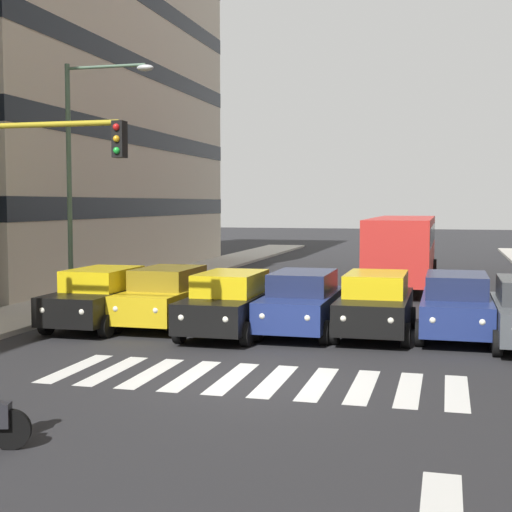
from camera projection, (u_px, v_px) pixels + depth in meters
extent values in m
plane|color=#262628|center=(253.00, 380.00, 14.99)|extent=(180.00, 180.00, 0.00)
cube|color=beige|center=(45.00, 39.00, 37.03)|extent=(11.10, 24.03, 23.94)
cube|color=black|center=(48.00, 207.00, 37.65)|extent=(11.14, 24.07, 0.90)
cube|color=black|center=(47.00, 141.00, 37.40)|extent=(11.14, 24.07, 0.90)
cube|color=black|center=(45.00, 73.00, 37.16)|extent=(11.14, 24.07, 0.90)
cube|color=black|center=(44.00, 5.00, 36.91)|extent=(11.14, 24.07, 0.90)
cube|color=silver|center=(457.00, 392.00, 13.96)|extent=(0.45, 2.80, 0.01)
cube|color=silver|center=(409.00, 389.00, 14.19)|extent=(0.45, 2.80, 0.01)
cube|color=silver|center=(363.00, 386.00, 14.42)|extent=(0.45, 2.80, 0.01)
cube|color=silver|center=(318.00, 384.00, 14.65)|extent=(0.45, 2.80, 0.01)
cube|color=silver|center=(274.00, 381.00, 14.88)|extent=(0.45, 2.80, 0.01)
cube|color=silver|center=(232.00, 378.00, 15.10)|extent=(0.45, 2.80, 0.01)
cube|color=silver|center=(191.00, 375.00, 15.33)|extent=(0.45, 2.80, 0.01)
cube|color=silver|center=(152.00, 373.00, 15.56)|extent=(0.45, 2.80, 0.01)
cube|color=silver|center=(113.00, 370.00, 15.79)|extent=(0.45, 2.80, 0.01)
cube|color=silver|center=(75.00, 368.00, 16.02)|extent=(0.45, 2.80, 0.01)
cube|color=silver|center=(442.00, 506.00, 8.72)|extent=(0.50, 2.20, 0.01)
cylinder|color=black|center=(497.00, 343.00, 17.21)|extent=(0.22, 0.64, 0.64)
cylinder|color=black|center=(491.00, 324.00, 20.01)|extent=(0.22, 0.64, 0.64)
cube|color=navy|center=(456.00, 311.00, 19.58)|extent=(1.80, 4.40, 0.80)
cube|color=#1D2547|center=(457.00, 285.00, 19.73)|extent=(1.58, 2.46, 0.60)
cylinder|color=black|center=(494.00, 337.00, 17.98)|extent=(0.22, 0.64, 0.64)
cylinder|color=black|center=(420.00, 334.00, 18.44)|extent=(0.22, 0.64, 0.64)
cylinder|color=black|center=(488.00, 319.00, 20.78)|extent=(0.22, 0.64, 0.64)
cylinder|color=black|center=(423.00, 317.00, 21.24)|extent=(0.22, 0.64, 0.64)
sphere|color=white|center=(482.00, 322.00, 17.36)|extent=(0.18, 0.18, 0.18)
sphere|color=white|center=(433.00, 320.00, 17.65)|extent=(0.18, 0.18, 0.18)
cube|color=black|center=(375.00, 310.00, 19.83)|extent=(1.80, 4.40, 0.80)
cube|color=yellow|center=(376.00, 284.00, 19.98)|extent=(1.58, 2.46, 0.60)
cylinder|color=black|center=(406.00, 335.00, 18.23)|extent=(0.22, 0.64, 0.64)
cylinder|color=black|center=(334.00, 332.00, 18.69)|extent=(0.22, 0.64, 0.64)
cylinder|color=black|center=(411.00, 318.00, 21.03)|extent=(0.22, 0.64, 0.64)
cylinder|color=black|center=(349.00, 315.00, 21.49)|extent=(0.22, 0.64, 0.64)
sphere|color=white|center=(391.00, 320.00, 17.61)|extent=(0.18, 0.18, 0.18)
sphere|color=white|center=(343.00, 318.00, 17.90)|extent=(0.18, 0.18, 0.18)
cube|color=navy|center=(302.00, 308.00, 20.21)|extent=(1.80, 4.40, 0.80)
cube|color=#1D2547|center=(303.00, 282.00, 20.35)|extent=(1.58, 2.46, 0.60)
cylinder|color=black|center=(325.00, 333.00, 18.61)|extent=(0.22, 0.64, 0.64)
cylinder|color=black|center=(257.00, 330.00, 19.07)|extent=(0.22, 0.64, 0.64)
cylinder|color=black|center=(341.00, 316.00, 21.41)|extent=(0.22, 0.64, 0.64)
cylinder|color=black|center=(281.00, 313.00, 21.87)|extent=(0.22, 0.64, 0.64)
sphere|color=white|center=(308.00, 318.00, 17.99)|extent=(0.18, 0.18, 0.18)
sphere|color=white|center=(262.00, 316.00, 18.28)|extent=(0.18, 0.18, 0.18)
cube|color=black|center=(229.00, 309.00, 19.99)|extent=(1.80, 4.40, 0.80)
cube|color=yellow|center=(231.00, 283.00, 20.14)|extent=(1.58, 2.46, 0.60)
cylinder|color=black|center=(246.00, 334.00, 18.39)|extent=(0.22, 0.64, 0.64)
cylinder|color=black|center=(179.00, 331.00, 18.85)|extent=(0.22, 0.64, 0.64)
cylinder|color=black|center=(273.00, 317.00, 21.20)|extent=(0.22, 0.64, 0.64)
cylinder|color=black|center=(214.00, 315.00, 21.65)|extent=(0.22, 0.64, 0.64)
sphere|color=white|center=(226.00, 319.00, 17.77)|extent=(0.18, 0.18, 0.18)
sphere|color=white|center=(182.00, 317.00, 18.06)|extent=(0.18, 0.18, 0.18)
cube|color=gold|center=(166.00, 302.00, 21.47)|extent=(1.80, 4.40, 0.80)
cube|color=olive|center=(168.00, 278.00, 21.61)|extent=(1.58, 2.46, 0.60)
cylinder|color=black|center=(177.00, 325.00, 19.87)|extent=(0.22, 0.64, 0.64)
cylinder|color=black|center=(117.00, 322.00, 20.33)|extent=(0.22, 0.64, 0.64)
cylinder|color=black|center=(211.00, 310.00, 22.67)|extent=(0.22, 0.64, 0.64)
cylinder|color=black|center=(157.00, 307.00, 23.13)|extent=(0.22, 0.64, 0.64)
sphere|color=white|center=(156.00, 310.00, 19.24)|extent=(0.18, 0.18, 0.18)
sphere|color=white|center=(116.00, 309.00, 19.54)|extent=(0.18, 0.18, 0.18)
cube|color=black|center=(100.00, 303.00, 21.22)|extent=(1.80, 4.40, 0.80)
cube|color=yellow|center=(103.00, 279.00, 21.36)|extent=(1.58, 2.46, 0.60)
cylinder|color=black|center=(106.00, 326.00, 19.62)|extent=(0.22, 0.64, 0.64)
cylinder|color=black|center=(46.00, 323.00, 20.07)|extent=(0.22, 0.64, 0.64)
cylinder|color=black|center=(149.00, 311.00, 22.42)|extent=(0.22, 0.64, 0.64)
cylinder|color=black|center=(96.00, 309.00, 22.87)|extent=(0.22, 0.64, 0.64)
sphere|color=white|center=(82.00, 312.00, 18.99)|extent=(0.18, 0.18, 0.18)
sphere|color=white|center=(43.00, 310.00, 19.28)|extent=(0.18, 0.18, 0.18)
cube|color=red|center=(403.00, 247.00, 31.50)|extent=(2.50, 10.50, 2.50)
cube|color=black|center=(403.00, 234.00, 31.46)|extent=(2.52, 9.87, 0.80)
cylinder|color=black|center=(430.00, 285.00, 27.73)|extent=(0.28, 1.00, 1.00)
cylinder|color=black|center=(364.00, 284.00, 28.36)|extent=(0.28, 1.00, 1.00)
cylinder|color=black|center=(433.00, 270.00, 34.31)|extent=(0.28, 1.00, 1.00)
cylinder|color=black|center=(380.00, 268.00, 34.95)|extent=(0.28, 1.00, 1.00)
cylinder|color=black|center=(11.00, 429.00, 10.72)|extent=(0.60, 0.28, 0.60)
cylinder|color=#AD991E|center=(25.00, 125.00, 15.64)|extent=(4.42, 0.12, 0.12)
cube|color=black|center=(120.00, 139.00, 15.10)|extent=(0.24, 0.28, 0.76)
sphere|color=red|center=(116.00, 127.00, 14.94)|extent=(0.14, 0.14, 0.14)
sphere|color=orange|center=(116.00, 139.00, 14.96)|extent=(0.14, 0.14, 0.14)
sphere|color=green|center=(117.00, 150.00, 14.97)|extent=(0.14, 0.14, 0.14)
cylinder|color=#4C6B56|center=(69.00, 187.00, 23.89)|extent=(0.16, 0.16, 7.99)
cylinder|color=#4C6B56|center=(106.00, 67.00, 23.27)|extent=(2.73, 0.10, 0.10)
ellipsoid|color=#B7BCC1|center=(145.00, 68.00, 22.93)|extent=(0.56, 0.28, 0.20)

